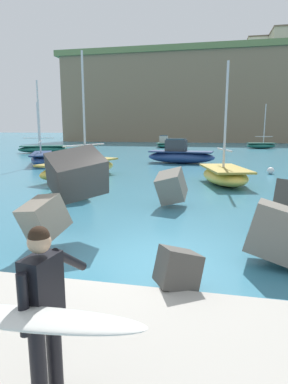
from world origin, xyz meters
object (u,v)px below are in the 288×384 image
object	(u,v)px
boat_mid_right	(225,175)
mooring_buoy_inner	(271,171)
boat_near_right	(81,169)
station_building_annex	(280,43)
boat_near_centre	(164,144)
boat_far_centre	(261,145)
surfer_with_board	(39,310)
station_building_east	(285,48)
boat_far_right	(42,158)
boat_far_left	(180,155)
station_building_west	(260,50)
boat_near_left	(43,149)
station_building_central	(260,55)

from	to	relation	value
boat_mid_right	mooring_buoy_inner	world-z (taller)	boat_mid_right
boat_near_right	station_building_annex	bearing A→B (deg)	72.39
boat_near_centre	boat_mid_right	size ratio (longest dim) A/B	0.95
boat_far_centre	surfer_with_board	bearing A→B (deg)	-99.56
boat_mid_right	station_building_east	distance (m)	72.92
boat_far_right	mooring_buoy_inner	distance (m)	17.20
boat_near_right	mooring_buoy_inner	distance (m)	11.83
surfer_with_board	station_building_east	size ratio (longest dim) A/B	0.39
boat_far_right	boat_near_right	bearing A→B (deg)	-46.40
boat_far_left	station_building_annex	bearing A→B (deg)	73.98
boat_mid_right	station_building_east	size ratio (longest dim) A/B	1.13
boat_far_left	boat_mid_right	bearing A→B (deg)	-71.62
boat_far_left	boat_far_centre	distance (m)	24.53
station_building_west	station_building_annex	bearing A→B (deg)	-58.54
boat_near_left	boat_far_left	size ratio (longest dim) A/B	1.01
boat_near_left	boat_mid_right	xyz separation A→B (m)	(20.36, -18.29, 0.02)
boat_far_right	mooring_buoy_inner	world-z (taller)	boat_far_right
boat_near_left	station_building_central	size ratio (longest dim) A/B	1.03
boat_far_centre	mooring_buoy_inner	bearing A→B (deg)	-96.12
boat_mid_right	mooring_buoy_inner	xyz separation A→B (m)	(2.96, 4.60, -0.28)
surfer_with_board	station_building_east	xyz separation A→B (m)	(16.40, 83.28, 19.94)
boat_near_centre	boat_far_right	world-z (taller)	boat_far_right
boat_near_left	boat_far_right	size ratio (longest dim) A/B	0.90
boat_near_centre	station_building_annex	size ratio (longest dim) A/B	0.72
mooring_buoy_inner	station_building_annex	bearing A→B (deg)	80.80
surfer_with_board	boat_far_right	world-z (taller)	boat_far_right
boat_near_right	boat_far_left	distance (m)	10.71
boat_near_left	boat_near_right	xyz separation A→B (m)	(12.25, -17.86, 0.08)
boat_far_left	boat_far_right	world-z (taller)	boat_far_right
surfer_with_board	boat_near_right	xyz separation A→B (m)	(-6.07, 15.29, -0.71)
boat_mid_right	station_building_central	xyz separation A→B (m)	(10.16, 78.48, 21.22)
boat_far_left	mooring_buoy_inner	world-z (taller)	boat_far_left
boat_near_right	boat_far_right	world-z (taller)	boat_near_right
boat_far_left	station_building_east	size ratio (longest dim) A/B	1.05
boat_far_left	station_building_central	bearing A→B (deg)	78.85
surfer_with_board	boat_near_right	world-z (taller)	boat_near_right
boat_near_centre	boat_far_centre	size ratio (longest dim) A/B	0.94
mooring_buoy_inner	station_building_west	xyz separation A→B (m)	(6.47, 68.66, 21.77)
boat_near_left	surfer_with_board	bearing A→B (deg)	-61.08
boat_near_centre	boat_far_centre	bearing A→B (deg)	-1.07
boat_near_centre	station_building_west	size ratio (longest dim) A/B	0.94
boat_far_left	station_building_east	bearing A→B (deg)	73.15
boat_far_right	station_building_annex	bearing A→B (deg)	65.79
boat_near_left	station_building_west	xyz separation A→B (m)	(29.79, 54.97, 21.50)
surfer_with_board	mooring_buoy_inner	size ratio (longest dim) A/B	4.82
boat_near_right	mooring_buoy_inner	world-z (taller)	boat_near_right
station_building_annex	surfer_with_board	bearing A→B (deg)	-100.45
boat_mid_right	boat_far_left	distance (m)	10.56
boat_far_centre	station_building_annex	world-z (taller)	station_building_annex
boat_far_right	boat_near_left	bearing A→B (deg)	118.40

